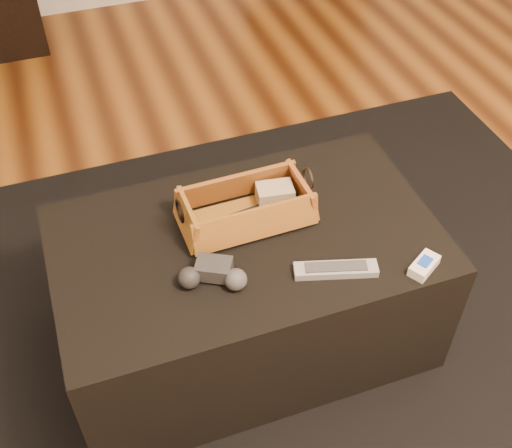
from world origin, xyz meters
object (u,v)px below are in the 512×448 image
object	(u,v)px
wicker_basket	(246,209)
cream_gadget	(424,265)
silver_remote	(336,269)
ottoman	(247,289)
tv_remote	(241,219)
game_controller	(213,275)

from	to	relation	value
wicker_basket	cream_gadget	xyz separation A→B (m)	(0.35, -0.31, -0.03)
silver_remote	cream_gadget	world-z (taller)	cream_gadget
ottoman	silver_remote	bearing A→B (deg)	-48.03
tv_remote	wicker_basket	bearing A→B (deg)	30.87
ottoman	game_controller	distance (m)	0.29
ottoman	tv_remote	size ratio (longest dim) A/B	5.40
ottoman	wicker_basket	world-z (taller)	wicker_basket
ottoman	cream_gadget	distance (m)	0.50
tv_remote	silver_remote	bearing A→B (deg)	-62.29
ottoman	silver_remote	size ratio (longest dim) A/B	4.77
silver_remote	cream_gadget	xyz separation A→B (m)	(0.21, -0.06, 0.00)
tv_remote	cream_gadget	world-z (taller)	same
ottoman	wicker_basket	bearing A→B (deg)	71.40
tv_remote	wicker_basket	distance (m)	0.03
ottoman	cream_gadget	bearing A→B (deg)	-33.67
game_controller	silver_remote	size ratio (longest dim) A/B	0.83
wicker_basket	cream_gadget	world-z (taller)	wicker_basket
ottoman	silver_remote	xyz separation A→B (m)	(0.17, -0.19, 0.22)
wicker_basket	silver_remote	distance (m)	0.29
game_controller	silver_remote	xyz separation A→B (m)	(0.29, -0.07, -0.02)
tv_remote	cream_gadget	bearing A→B (deg)	-46.05
cream_gadget	game_controller	bearing A→B (deg)	165.03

